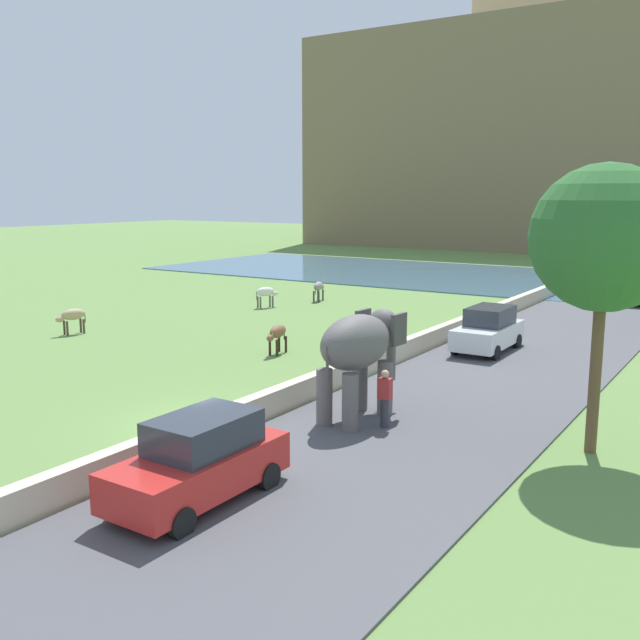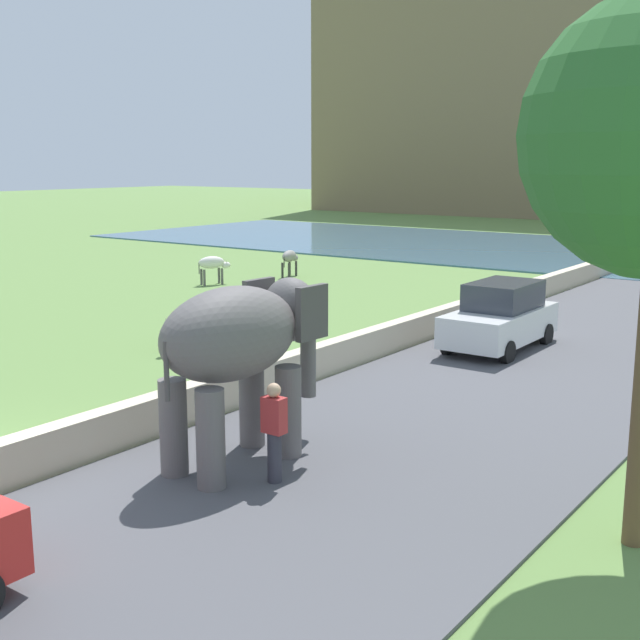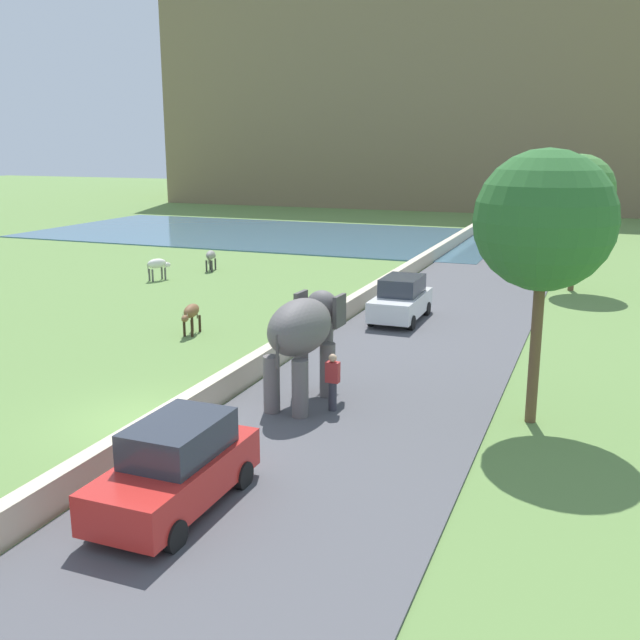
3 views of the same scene
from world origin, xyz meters
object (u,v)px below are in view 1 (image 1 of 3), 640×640
(elephant, at_px, (360,348))
(cow_tan, at_px, (72,316))
(car_red, at_px, (200,460))
(car_white, at_px, (488,330))
(person_beside_elephant, at_px, (385,398))
(cow_grey, at_px, (319,287))
(cow_white, at_px, (266,293))
(cow_brown, at_px, (277,333))

(elephant, relative_size, cow_tan, 2.46)
(car_red, distance_m, cow_tan, 19.61)
(car_white, relative_size, cow_tan, 2.81)
(person_beside_elephant, bearing_deg, car_red, -99.32)
(person_beside_elephant, distance_m, cow_grey, 23.09)
(cow_tan, distance_m, cow_grey, 14.84)
(elephant, relative_size, car_red, 0.87)
(car_red, xyz_separation_m, cow_white, (-14.19, 20.80, -0.06))
(person_beside_elephant, bearing_deg, cow_tan, 167.51)
(car_white, xyz_separation_m, cow_tan, (-16.84, -6.67, -0.06))
(person_beside_elephant, height_order, cow_tan, person_beside_elephant)
(person_beside_elephant, relative_size, cow_brown, 1.15)
(cow_tan, distance_m, cow_white, 11.08)
(car_white, relative_size, cow_brown, 2.82)
(person_beside_elephant, height_order, cow_brown, person_beside_elephant)
(cow_tan, relative_size, cow_white, 1.01)
(person_beside_elephant, relative_size, cow_tan, 1.14)
(cow_white, bearing_deg, cow_brown, -50.49)
(car_red, relative_size, car_white, 1.00)
(cow_grey, xyz_separation_m, cow_white, (-1.12, -3.60, 0.00))
(person_beside_elephant, relative_size, car_white, 0.41)
(car_red, bearing_deg, elephant, 89.89)
(car_red, height_order, cow_grey, car_red)
(elephant, bearing_deg, cow_white, 134.77)
(car_white, distance_m, cow_tan, 18.11)
(car_red, height_order, cow_brown, car_red)
(car_white, height_order, cow_white, car_white)
(cow_tan, bearing_deg, car_white, 21.60)
(car_white, bearing_deg, cow_white, 163.93)
(car_red, bearing_deg, person_beside_elephant, 80.68)
(car_red, height_order, cow_tan, car_red)
(elephant, height_order, car_red, elephant)
(car_red, distance_m, cow_brown, 13.64)
(person_beside_elephant, height_order, cow_white, person_beside_elephant)
(person_beside_elephant, bearing_deg, elephant, 158.36)
(person_beside_elephant, distance_m, cow_white, 21.14)
(car_red, xyz_separation_m, car_white, (-0.00, 16.72, 0.00))
(cow_grey, bearing_deg, car_white, -30.46)
(person_beside_elephant, distance_m, cow_brown, 9.67)
(elephant, height_order, person_beside_elephant, elephant)
(car_white, distance_m, cow_white, 14.77)
(cow_brown, bearing_deg, elephant, -38.15)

